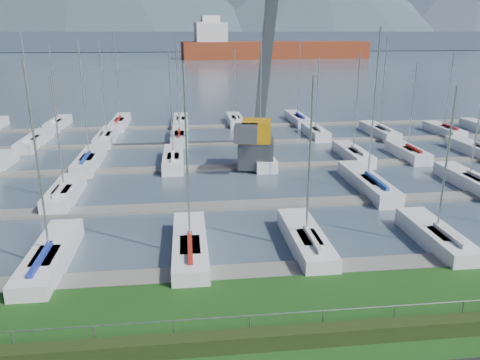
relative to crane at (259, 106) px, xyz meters
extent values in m
cube|color=#475968|center=(-3.53, 233.12, -5.73)|extent=(800.00, 540.00, 0.20)
cube|color=#233313|center=(-3.53, -27.28, -4.98)|extent=(80.00, 0.70, 0.70)
cylinder|color=gray|center=(-3.53, -26.88, -4.13)|extent=(80.00, 0.04, 0.04)
cube|color=#414E5F|center=(-3.53, 303.12, 0.67)|extent=(900.00, 80.00, 12.00)
cube|color=gray|center=(-3.53, -20.88, -5.55)|extent=(90.00, 1.60, 0.25)
cube|color=slate|center=(-3.53, -10.88, -5.55)|extent=(90.00, 1.60, 0.25)
cube|color=slate|center=(-3.53, -0.88, -5.55)|extent=(90.00, 1.60, 0.25)
cube|color=slate|center=(-3.53, 9.12, -5.55)|extent=(90.00, 1.60, 0.25)
cube|color=slate|center=(-3.53, 19.12, -5.55)|extent=(90.00, 1.60, 0.25)
cube|color=#505256|center=(-0.46, -1.23, -4.13)|extent=(3.72, 3.72, 2.60)
cube|color=#CB890B|center=(-0.46, -1.23, -2.03)|extent=(3.16, 3.81, 1.80)
cube|color=slate|center=(1.34, 3.27, 6.97)|extent=(1.04, 11.22, 19.89)
cube|color=slate|center=(-1.66, -3.23, -1.83)|extent=(2.36, 2.52, 1.40)
cube|color=maroon|center=(36.58, 185.23, -2.83)|extent=(89.41, 24.25, 10.00)
cube|color=silver|center=(5.74, 183.02, 4.67)|extent=(14.96, 14.96, 12.00)
cube|color=silver|center=(5.74, 183.02, 11.67)|extent=(8.55, 8.55, 4.00)
camera|label=1|loc=(-6.76, -42.67, 6.56)|focal=35.00mm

